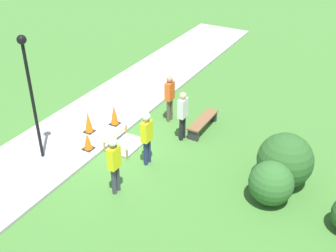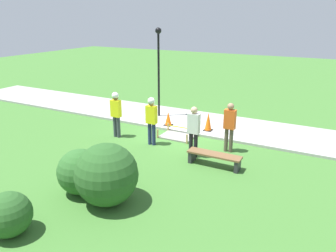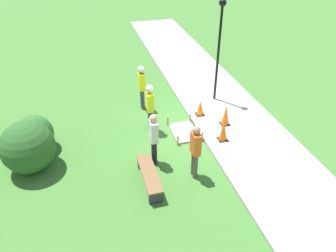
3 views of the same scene
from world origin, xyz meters
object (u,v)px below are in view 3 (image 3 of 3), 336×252
object	(u,v)px
traffic_cone_near_patch	(223,130)
traffic_cone_sidewalk_edge	(200,108)
traffic_cone_far_patch	(226,115)
bystander_in_orange_shirt	(195,149)
worker_supervisor	(150,104)
bystander_in_gray_shirt	(154,136)
worker_assistant	(142,83)
lamppost_near	(220,38)
park_bench	(149,175)

from	to	relation	value
traffic_cone_near_patch	traffic_cone_sidewalk_edge	xyz separation A→B (m)	(1.80, 0.19, -0.08)
traffic_cone_far_patch	bystander_in_orange_shirt	xyz separation A→B (m)	(-2.29, 2.03, 0.55)
traffic_cone_sidewalk_edge	worker_supervisor	bearing A→B (deg)	100.72
traffic_cone_sidewalk_edge	bystander_in_gray_shirt	world-z (taller)	bystander_in_gray_shirt
traffic_cone_near_patch	traffic_cone_sidewalk_edge	world-z (taller)	traffic_cone_near_patch
traffic_cone_sidewalk_edge	worker_assistant	size ratio (longest dim) A/B	0.33
worker_supervisor	bystander_in_orange_shirt	bearing A→B (deg)	-165.54
lamppost_near	bystander_in_orange_shirt	bearing A→B (deg)	150.42
bystander_in_orange_shirt	park_bench	bearing A→B (deg)	88.94
traffic_cone_near_patch	bystander_in_orange_shirt	distance (m)	2.16
worker_supervisor	lamppost_near	bearing A→B (deg)	-65.08
traffic_cone_sidewalk_edge	worker_supervisor	world-z (taller)	worker_supervisor
park_bench	worker_supervisor	xyz separation A→B (m)	(2.77, -0.68, 0.80)
traffic_cone_sidewalk_edge	traffic_cone_near_patch	bearing A→B (deg)	-174.04
traffic_cone_near_patch	lamppost_near	xyz separation A→B (m)	(2.86, -0.86, 2.28)
traffic_cone_far_patch	worker_supervisor	world-z (taller)	worker_supervisor
traffic_cone_near_patch	bystander_in_gray_shirt	distance (m)	2.68
worker_assistant	lamppost_near	xyz separation A→B (m)	(-0.22, -3.09, 1.64)
traffic_cone_sidewalk_edge	worker_assistant	xyz separation A→B (m)	(1.28, 2.04, 0.72)
park_bench	bystander_in_gray_shirt	size ratio (longest dim) A/B	0.98
traffic_cone_sidewalk_edge	bystander_in_orange_shirt	distance (m)	3.53
worker_supervisor	lamppost_near	size ratio (longest dim) A/B	0.45
worker_supervisor	traffic_cone_sidewalk_edge	bearing A→B (deg)	-79.28
traffic_cone_sidewalk_edge	worker_supervisor	distance (m)	2.24
worker_assistant	park_bench	bearing A→B (deg)	170.72
traffic_cone_far_patch	worker_assistant	bearing A→B (deg)	51.16
worker_assistant	bystander_in_orange_shirt	size ratio (longest dim) A/B	1.03
traffic_cone_far_patch	bystander_in_gray_shirt	bearing A→B (deg)	113.82
traffic_cone_sidewalk_edge	bystander_in_gray_shirt	bearing A→B (deg)	133.24
traffic_cone_sidewalk_edge	park_bench	bearing A→B (deg)	138.87
bystander_in_orange_shirt	lamppost_near	world-z (taller)	lamppost_near
traffic_cone_near_patch	traffic_cone_far_patch	bearing A→B (deg)	-28.05
park_bench	worker_assistant	world-z (taller)	worker_assistant
traffic_cone_sidewalk_edge	lamppost_near	xyz separation A→B (m)	(1.06, -1.05, 2.36)
bystander_in_gray_shirt	bystander_in_orange_shirt	bearing A→B (deg)	-132.49
park_bench	lamppost_near	bearing A→B (deg)	-42.05
worker_supervisor	worker_assistant	distance (m)	1.67
worker_supervisor	lamppost_near	distance (m)	3.83
traffic_cone_far_patch	worker_assistant	world-z (taller)	worker_assistant
bystander_in_gray_shirt	lamppost_near	size ratio (longest dim) A/B	0.44
traffic_cone_far_patch	worker_assistant	size ratio (longest dim) A/B	0.42
traffic_cone_near_patch	lamppost_near	distance (m)	3.76
traffic_cone_near_patch	park_bench	size ratio (longest dim) A/B	0.44
traffic_cone_near_patch	bystander_in_orange_shirt	bearing A→B (deg)	131.86
worker_assistant	bystander_in_gray_shirt	size ratio (longest dim) A/B	1.03
park_bench	worker_supervisor	bearing A→B (deg)	-13.73
worker_assistant	bystander_in_gray_shirt	distance (m)	3.55
worker_assistant	bystander_in_orange_shirt	xyz separation A→B (m)	(-4.47, -0.67, -0.09)
traffic_cone_near_patch	worker_assistant	bearing A→B (deg)	35.88
worker_supervisor	bystander_in_orange_shirt	distance (m)	2.89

